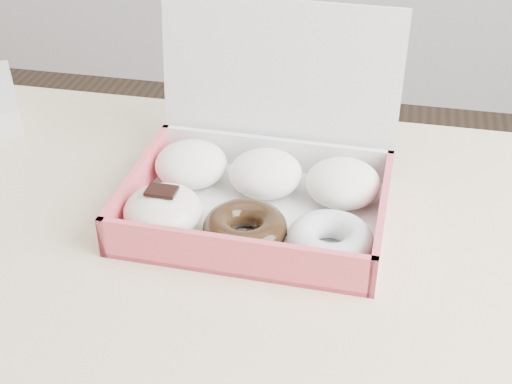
# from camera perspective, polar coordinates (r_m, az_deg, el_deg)

# --- Properties ---
(table) EXTENTS (1.20, 0.80, 0.75)m
(table) POSITION_cam_1_polar(r_m,az_deg,el_deg) (0.88, -9.22, -9.22)
(table) COLOR tan
(table) RESTS_ON ground
(donut_box) EXTENTS (0.32, 0.27, 0.23)m
(donut_box) POSITION_cam_1_polar(r_m,az_deg,el_deg) (0.88, 0.05, 0.54)
(donut_box) COLOR silver
(donut_box) RESTS_ON table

